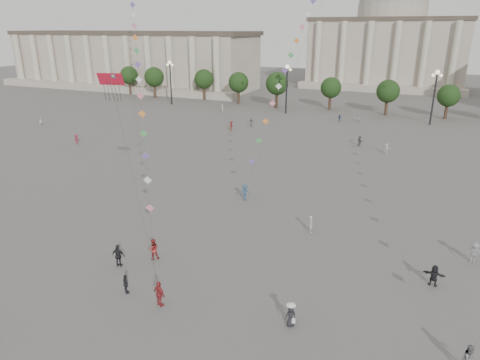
% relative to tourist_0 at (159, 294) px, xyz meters
% --- Properties ---
extents(ground, '(360.00, 360.00, 0.00)m').
position_rel_tourist_0_xyz_m(ground, '(1.40, 1.16, -0.96)').
color(ground, '#52504D').
rests_on(ground, ground).
extents(hall_west, '(84.00, 26.22, 17.20)m').
position_rel_tourist_0_xyz_m(hall_west, '(-73.60, 95.05, 7.46)').
color(hall_west, '#A4978A').
rests_on(hall_west, ground).
extents(hall_central, '(48.30, 34.30, 35.50)m').
position_rel_tourist_0_xyz_m(hall_central, '(1.40, 130.38, 13.27)').
color(hall_central, '#A4978A').
rests_on(hall_central, ground).
extents(tree_row, '(137.12, 5.12, 8.00)m').
position_rel_tourist_0_xyz_m(tree_row, '(1.40, 79.16, 4.43)').
color(tree_row, '#37271B').
rests_on(tree_row, ground).
extents(lamp_post_far_west, '(2.00, 0.90, 10.65)m').
position_rel_tourist_0_xyz_m(lamp_post_far_west, '(-43.60, 71.16, 6.39)').
color(lamp_post_far_west, '#262628').
rests_on(lamp_post_far_west, ground).
extents(lamp_post_mid_west, '(2.00, 0.90, 10.65)m').
position_rel_tourist_0_xyz_m(lamp_post_mid_west, '(-13.60, 71.16, 6.39)').
color(lamp_post_mid_west, '#262628').
rests_on(lamp_post_mid_west, ground).
extents(lamp_post_mid_east, '(2.00, 0.90, 10.65)m').
position_rel_tourist_0_xyz_m(lamp_post_mid_east, '(16.40, 71.16, 6.39)').
color(lamp_post_mid_east, '#262628').
rests_on(lamp_post_mid_east, ground).
extents(person_crowd_0, '(0.94, 0.52, 1.52)m').
position_rel_tourist_0_xyz_m(person_crowd_0, '(-0.69, 66.80, -0.20)').
color(person_crowd_0, navy).
rests_on(person_crowd_0, ground).
extents(person_crowd_1, '(0.97, 1.03, 1.69)m').
position_rel_tourist_0_xyz_m(person_crowd_1, '(-53.71, 39.51, -0.12)').
color(person_crowd_1, silver).
rests_on(person_crowd_1, ground).
extents(person_crowd_2, '(0.72, 1.15, 1.71)m').
position_rel_tourist_0_xyz_m(person_crowd_2, '(-37.09, 31.46, -0.11)').
color(person_crowd_2, maroon).
rests_on(person_crowd_2, ground).
extents(person_crowd_3, '(1.61, 0.64, 1.70)m').
position_rel_tourist_0_xyz_m(person_crowd_3, '(17.43, 10.29, -0.11)').
color(person_crowd_3, black).
rests_on(person_crowd_3, ground).
extents(person_crowd_4, '(1.46, 1.04, 1.52)m').
position_rel_tourist_0_xyz_m(person_crowd_4, '(2.84, 67.70, -0.20)').
color(person_crowd_4, beige).
rests_on(person_crowd_4, ground).
extents(person_crowd_6, '(1.29, 0.86, 1.87)m').
position_rel_tourist_0_xyz_m(person_crowd_6, '(20.40, 15.18, -0.03)').
color(person_crowd_6, slate).
rests_on(person_crowd_6, ground).
extents(person_crowd_7, '(1.56, 0.84, 1.61)m').
position_rel_tourist_0_xyz_m(person_crowd_7, '(10.49, 46.09, -0.16)').
color(person_crowd_7, white).
rests_on(person_crowd_7, ground).
extents(person_crowd_10, '(0.78, 0.82, 1.89)m').
position_rel_tourist_0_xyz_m(person_crowd_10, '(-26.91, 65.91, -0.02)').
color(person_crowd_10, beige).
rests_on(person_crowd_10, ground).
extents(person_crowd_12, '(1.35, 1.56, 1.70)m').
position_rel_tourist_0_xyz_m(person_crowd_12, '(6.05, 49.11, -0.11)').
color(person_crowd_12, '#5B5B60').
rests_on(person_crowd_12, ground).
extents(person_crowd_13, '(0.67, 0.73, 1.67)m').
position_rel_tourist_0_xyz_m(person_crowd_13, '(6.71, 15.32, -0.13)').
color(person_crowd_13, '#AFAFAB').
rests_on(person_crowd_13, ground).
extents(person_crowd_16, '(1.01, 0.43, 1.72)m').
position_rel_tourist_0_xyz_m(person_crowd_16, '(-15.57, 55.37, -0.10)').
color(person_crowd_16, slate).
rests_on(person_crowd_16, ground).
extents(person_crowd_17, '(0.68, 1.19, 1.83)m').
position_rel_tourist_0_xyz_m(person_crowd_17, '(-17.70, 50.69, -0.05)').
color(person_crowd_17, maroon).
rests_on(person_crowd_17, ground).
extents(tourist_0, '(1.22, 0.80, 1.93)m').
position_rel_tourist_0_xyz_m(tourist_0, '(0.00, 0.00, 0.00)').
color(tourist_0, maroon).
rests_on(tourist_0, ground).
extents(tourist_1, '(0.94, 0.81, 1.51)m').
position_rel_tourist_0_xyz_m(tourist_1, '(-3.10, 0.30, -0.21)').
color(tourist_1, '#222227').
rests_on(tourist_1, ground).
extents(tourist_4, '(1.20, 0.68, 1.92)m').
position_rel_tourist_0_xyz_m(tourist_4, '(-5.98, 3.11, -0.00)').
color(tourist_4, black).
rests_on(tourist_4, ground).
extents(kite_flyer_0, '(1.14, 1.11, 1.84)m').
position_rel_tourist_0_xyz_m(kite_flyer_0, '(-4.06, 5.21, -0.04)').
color(kite_flyer_0, maroon).
rests_on(kite_flyer_0, ground).
extents(kite_flyer_1, '(1.39, 1.30, 1.89)m').
position_rel_tourist_0_xyz_m(kite_flyer_1, '(-2.08, 20.15, -0.02)').
color(kite_flyer_1, navy).
rests_on(kite_flyer_1, ground).
extents(kite_flyer_2, '(1.09, 1.09, 1.78)m').
position_rel_tourist_0_xyz_m(kite_flyer_2, '(19.29, 1.76, -0.07)').
color(kite_flyer_2, slate).
rests_on(kite_flyer_2, ground).
extents(hat_person, '(0.85, 0.80, 1.69)m').
position_rel_tourist_0_xyz_m(hat_person, '(8.97, 1.59, -0.16)').
color(hat_person, black).
rests_on(hat_person, ground).
extents(dragon_kite, '(5.83, 4.71, 17.83)m').
position_rel_tourist_0_xyz_m(dragon_kite, '(-9.28, 8.29, 12.49)').
color(dragon_kite, '#B41328').
rests_on(dragon_kite, ground).
extents(kite_train_west, '(35.38, 46.38, 70.10)m').
position_rel_tourist_0_xyz_m(kite_train_west, '(-22.65, 29.98, 20.72)').
color(kite_train_west, '#3F3F3F').
rests_on(kite_train_west, ground).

